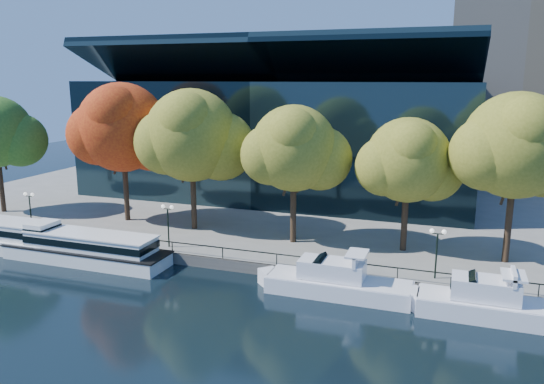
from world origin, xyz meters
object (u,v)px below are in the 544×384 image
at_px(tree_4, 409,162).
at_px(tree_5, 518,148).
at_px(cruiser_near, 332,281).
at_px(lamp_0, 30,203).
at_px(tree_2, 193,137).
at_px(tree_3, 295,150).
at_px(lamp_1, 168,216).
at_px(large_vessel, 1,236).
at_px(cruiser_far, 485,302).
at_px(lamp_2, 437,242).
at_px(tour_boat, 82,246).
at_px(tree_1, 124,129).

xyz_separation_m(tree_4, tree_5, (8.63, -0.32, 1.68)).
distance_m(cruiser_near, lamp_0, 32.76).
relative_size(cruiser_near, tree_2, 0.85).
height_order(cruiser_near, tree_3, tree_3).
height_order(tree_5, lamp_1, tree_5).
distance_m(large_vessel, tree_5, 48.13).
xyz_separation_m(tree_2, tree_3, (11.06, -0.92, -0.69)).
bearing_deg(cruiser_far, tree_4, 122.26).
relative_size(lamp_0, lamp_2, 1.00).
relative_size(tree_2, lamp_2, 3.59).
distance_m(tour_boat, lamp_0, 10.19).
xyz_separation_m(tree_3, lamp_0, (-26.70, -5.31, -5.90)).
relative_size(tour_boat, tree_4, 1.45).
bearing_deg(tree_1, tree_3, -4.46).
xyz_separation_m(cruiser_near, lamp_1, (-16.39, 3.47, 2.87)).
height_order(cruiser_near, lamp_0, lamp_0).
bearing_deg(tree_3, tree_2, 175.27).
xyz_separation_m(tour_boat, cruiser_far, (34.25, -0.31, -0.24)).
bearing_deg(cruiser_far, tree_5, 77.60).
xyz_separation_m(cruiser_far, tree_1, (-36.38, 10.80, 9.88)).
xyz_separation_m(tour_boat, tree_3, (17.54, 8.95, 8.47)).
distance_m(tree_4, lamp_0, 37.84).
distance_m(large_vessel, tree_3, 29.96).
height_order(cruiser_near, tree_4, tree_4).
distance_m(tree_5, lamp_0, 46.48).
xyz_separation_m(lamp_0, lamp_1, (16.06, 0.00, 0.00)).
bearing_deg(tree_2, large_vessel, -149.40).
height_order(large_vessel, tree_1, tree_1).
xyz_separation_m(tour_boat, tree_1, (-2.13, 10.49, 9.64)).
bearing_deg(tree_4, tree_2, -179.86).
bearing_deg(large_vessel, tree_5, 11.45).
bearing_deg(tour_boat, tree_1, 101.47).
relative_size(large_vessel, lamp_0, 3.45).
relative_size(tree_3, tree_4, 1.08).
bearing_deg(lamp_2, tree_4, 115.16).
bearing_deg(tree_2, tree_4, 0.14).
distance_m(tree_1, tree_4, 29.99).
height_order(tree_1, lamp_0, tree_1).
height_order(large_vessel, tree_4, tree_4).
relative_size(tour_boat, lamp_0, 4.35).
bearing_deg(tree_1, tree_5, -1.33).
bearing_deg(lamp_1, tree_2, 93.89).
height_order(tree_3, tree_4, tree_3).
xyz_separation_m(cruiser_near, tree_5, (13.13, 9.42, 9.74)).
relative_size(large_vessel, tree_4, 1.15).
bearing_deg(cruiser_near, tree_1, 157.91).
bearing_deg(large_vessel, tree_1, 53.14).
relative_size(tree_1, tree_4, 1.24).
bearing_deg(tree_4, cruiser_near, -114.79).
height_order(tour_boat, cruiser_far, cruiser_far).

